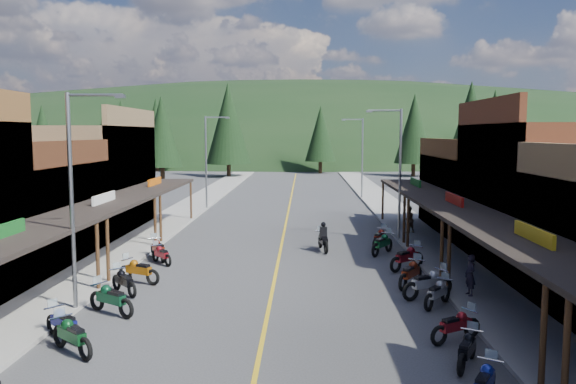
# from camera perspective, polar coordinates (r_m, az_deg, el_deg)

# --- Properties ---
(ground) EXTENTS (220.00, 220.00, 0.00)m
(ground) POSITION_cam_1_polar(r_m,az_deg,el_deg) (26.74, -1.23, -8.19)
(ground) COLOR #38383A
(ground) RESTS_ON ground
(centerline) EXTENTS (0.15, 90.00, 0.01)m
(centerline) POSITION_cam_1_polar(r_m,az_deg,el_deg) (46.38, -0.00, -2.12)
(centerline) COLOR gold
(centerline) RESTS_ON ground
(sidewalk_west) EXTENTS (3.40, 94.00, 0.15)m
(sidewalk_west) POSITION_cam_1_polar(r_m,az_deg,el_deg) (47.41, -10.58, -1.96)
(sidewalk_west) COLOR gray
(sidewalk_west) RESTS_ON ground
(sidewalk_east) EXTENTS (3.40, 94.00, 0.15)m
(sidewalk_east) POSITION_cam_1_polar(r_m,az_deg,el_deg) (46.93, 10.68, -2.04)
(sidewalk_east) COLOR gray
(sidewalk_east) RESTS_ON ground
(shop_west_2) EXTENTS (10.90, 9.00, 6.20)m
(shop_west_2) POSITION_cam_1_polar(r_m,az_deg,el_deg) (31.69, -26.78, -1.94)
(shop_west_2) COLOR #3F2111
(shop_west_2) RESTS_ON ground
(shop_west_3) EXTENTS (10.90, 10.20, 8.20)m
(shop_west_3) POSITION_cam_1_polar(r_m,az_deg,el_deg) (40.25, -20.40, 1.30)
(shop_west_3) COLOR brown
(shop_west_3) RESTS_ON ground
(shop_east_2) EXTENTS (10.90, 9.00, 8.20)m
(shop_east_2) POSITION_cam_1_polar(r_m,az_deg,el_deg) (30.43, 25.82, -0.33)
(shop_east_2) COLOR #562B19
(shop_east_2) RESTS_ON ground
(shop_east_3) EXTENTS (10.90, 10.20, 6.20)m
(shop_east_3) POSITION_cam_1_polar(r_m,az_deg,el_deg) (39.43, 20.02, -0.22)
(shop_east_3) COLOR #4C2D16
(shop_east_3) RESTS_ON ground
(streetlight_0) EXTENTS (2.16, 0.18, 8.00)m
(streetlight_0) POSITION_cam_1_polar(r_m,az_deg,el_deg) (21.64, -20.81, 0.05)
(streetlight_0) COLOR gray
(streetlight_0) RESTS_ON ground
(streetlight_1) EXTENTS (2.16, 0.18, 8.00)m
(streetlight_1) POSITION_cam_1_polar(r_m,az_deg,el_deg) (48.64, -8.16, 3.47)
(streetlight_1) COLOR gray
(streetlight_1) RESTS_ON ground
(streetlight_2) EXTENTS (2.16, 0.18, 8.00)m
(streetlight_2) POSITION_cam_1_polar(r_m,az_deg,el_deg) (34.42, 11.08, 2.40)
(streetlight_2) COLOR gray
(streetlight_2) RESTS_ON ground
(streetlight_3) EXTENTS (2.16, 0.18, 8.00)m
(streetlight_3) POSITION_cam_1_polar(r_m,az_deg,el_deg) (56.22, 7.41, 3.82)
(streetlight_3) COLOR gray
(streetlight_3) RESTS_ON ground
(ridge_hill) EXTENTS (310.00, 140.00, 60.00)m
(ridge_hill) POSITION_cam_1_polar(r_m,az_deg,el_deg) (161.03, 1.17, 3.67)
(ridge_hill) COLOR black
(ridge_hill) RESTS_ON ground
(pine_0) EXTENTS (5.04, 5.04, 11.00)m
(pine_0) POSITION_cam_1_polar(r_m,az_deg,el_deg) (97.11, -23.66, 5.46)
(pine_0) COLOR black
(pine_0) RESTS_ON ground
(pine_1) EXTENTS (5.88, 5.88, 12.50)m
(pine_1) POSITION_cam_1_polar(r_m,az_deg,el_deg) (99.18, -13.23, 6.24)
(pine_1) COLOR black
(pine_1) RESTS_ON ground
(pine_2) EXTENTS (6.72, 6.72, 14.00)m
(pine_2) POSITION_cam_1_polar(r_m,az_deg,el_deg) (84.66, -6.09, 6.94)
(pine_2) COLOR black
(pine_2) RESTS_ON ground
(pine_3) EXTENTS (5.04, 5.04, 11.00)m
(pine_3) POSITION_cam_1_polar(r_m,az_deg,el_deg) (91.93, 3.33, 5.94)
(pine_3) COLOR black
(pine_3) RESTS_ON ground
(pine_4) EXTENTS (5.88, 5.88, 12.50)m
(pine_4) POSITION_cam_1_polar(r_m,az_deg,el_deg) (87.50, 12.71, 6.30)
(pine_4) COLOR black
(pine_4) RESTS_ON ground
(pine_5) EXTENTS (6.72, 6.72, 14.00)m
(pine_5) POSITION_cam_1_polar(r_m,az_deg,el_deg) (103.22, 20.23, 6.43)
(pine_5) COLOR black
(pine_5) RESTS_ON ground
(pine_7) EXTENTS (5.88, 5.88, 12.50)m
(pine_7) POSITION_cam_1_polar(r_m,az_deg,el_deg) (107.20, -16.57, 6.12)
(pine_7) COLOR black
(pine_7) RESTS_ON ground
(pine_8) EXTENTS (4.48, 4.48, 10.00)m
(pine_8) POSITION_cam_1_polar(r_m,az_deg,el_deg) (69.89, -17.93, 5.24)
(pine_8) COLOR black
(pine_8) RESTS_ON ground
(pine_9) EXTENTS (4.93, 4.93, 10.80)m
(pine_9) POSITION_cam_1_polar(r_m,az_deg,el_deg) (74.44, 19.47, 5.53)
(pine_9) COLOR black
(pine_9) RESTS_ON ground
(pine_10) EXTENTS (5.38, 5.38, 11.60)m
(pine_10) POSITION_cam_1_polar(r_m,az_deg,el_deg) (78.31, -12.72, 6.02)
(pine_10) COLOR black
(pine_10) RESTS_ON ground
(pine_11) EXTENTS (5.82, 5.82, 12.40)m
(pine_11) POSITION_cam_1_polar(r_m,az_deg,el_deg) (66.57, 18.05, 6.25)
(pine_11) COLOR black
(pine_11) RESTS_ON ground
(bike_west_3) EXTENTS (2.13, 1.95, 1.24)m
(bike_west_3) POSITION_cam_1_polar(r_m,az_deg,el_deg) (18.32, -21.12, -13.32)
(bike_west_3) COLOR #0C3E1A
(bike_west_3) RESTS_ON ground
(bike_west_4) EXTENTS (2.04, 1.81, 1.17)m
(bike_west_4) POSITION_cam_1_polar(r_m,az_deg,el_deg) (19.61, -21.82, -12.16)
(bike_west_4) COLOR navy
(bike_west_4) RESTS_ON ground
(bike_west_5) EXTENTS (2.32, 1.86, 1.30)m
(bike_west_5) POSITION_cam_1_polar(r_m,az_deg,el_deg) (21.58, -17.55, -10.17)
(bike_west_5) COLOR #0C3C22
(bike_west_5) RESTS_ON ground
(bike_west_6) EXTENTS (1.89, 1.97, 1.17)m
(bike_west_6) POSITION_cam_1_polar(r_m,az_deg,el_deg) (24.09, -16.34, -8.60)
(bike_west_6) COLOR black
(bike_west_6) RESTS_ON ground
(bike_west_7) EXTENTS (2.28, 1.58, 1.24)m
(bike_west_7) POSITION_cam_1_polar(r_m,az_deg,el_deg) (25.61, -14.93, -7.60)
(bike_west_7) COLOR #AA5E0C
(bike_west_7) RESTS_ON ground
(bike_west_8) EXTENTS (1.73, 1.84, 1.08)m
(bike_west_8) POSITION_cam_1_polar(r_m,az_deg,el_deg) (28.98, -12.73, -6.13)
(bike_west_8) COLOR maroon
(bike_west_8) RESTS_ON ground
(bike_west_9) EXTENTS (1.79, 2.25, 1.26)m
(bike_west_9) POSITION_cam_1_polar(r_m,az_deg,el_deg) (29.98, -13.05, -5.56)
(bike_west_9) COLOR maroon
(bike_west_9) RESTS_ON ground
(bike_east_2) EXTENTS (1.55, 2.01, 1.12)m
(bike_east_2) POSITION_cam_1_polar(r_m,az_deg,el_deg) (15.11, 19.34, -17.73)
(bike_east_2) COLOR navy
(bike_east_2) RESTS_ON ground
(bike_east_3) EXTENTS (1.48, 2.00, 1.10)m
(bike_east_3) POSITION_cam_1_polar(r_m,az_deg,el_deg) (17.08, 17.74, -14.87)
(bike_east_3) COLOR black
(bike_east_3) RESTS_ON ground
(bike_east_4) EXTENTS (2.06, 1.60, 1.14)m
(bike_east_4) POSITION_cam_1_polar(r_m,az_deg,el_deg) (18.86, 16.70, -12.76)
(bike_east_4) COLOR maroon
(bike_east_4) RESTS_ON ground
(bike_east_5) EXTENTS (1.79, 2.02, 1.16)m
(bike_east_5) POSITION_cam_1_polar(r_m,az_deg,el_deg) (22.27, 14.95, -9.76)
(bike_east_5) COLOR gray
(bike_east_5) RESTS_ON ground
(bike_east_6) EXTENTS (2.44, 1.77, 1.34)m
(bike_east_6) POSITION_cam_1_polar(r_m,az_deg,el_deg) (23.20, 14.01, -8.88)
(bike_east_6) COLOR #A5A6AB
(bike_east_6) RESTS_ON ground
(bike_east_7) EXTENTS (1.87, 2.31, 1.29)m
(bike_east_7) POSITION_cam_1_polar(r_m,az_deg,el_deg) (24.76, 12.35, -7.94)
(bike_east_7) COLOR maroon
(bike_east_7) RESTS_ON ground
(bike_east_8) EXTENTS (2.27, 2.12, 1.33)m
(bike_east_8) POSITION_cam_1_polar(r_m,az_deg,el_deg) (27.67, 12.00, -6.42)
(bike_east_8) COLOR maroon
(bike_east_8) RESTS_ON ground
(bike_east_9) EXTENTS (1.91, 2.34, 1.31)m
(bike_east_9) POSITION_cam_1_polar(r_m,az_deg,el_deg) (30.90, 9.56, -5.09)
(bike_east_9) COLOR #0E4922
(bike_east_9) RESTS_ON ground
(bike_east_10) EXTENTS (1.62, 2.30, 1.26)m
(bike_east_10) POSITION_cam_1_polar(r_m,az_deg,el_deg) (32.68, 9.31, -4.53)
(bike_east_10) COLOR maroon
(bike_east_10) RESTS_ON ground
(rider_on_bike) EXTENTS (1.10, 2.32, 1.70)m
(rider_on_bike) POSITION_cam_1_polar(r_m,az_deg,el_deg) (31.40, 3.59, -4.80)
(rider_on_bike) COLOR black
(rider_on_bike) RESTS_ON ground
(pedestrian_east_a) EXTENTS (0.49, 0.65, 1.64)m
(pedestrian_east_a) POSITION_cam_1_polar(r_m,az_deg,el_deg) (23.54, 18.02, -8.03)
(pedestrian_east_a) COLOR #231E2E
(pedestrian_east_a) RESTS_ON sidewalk_east
(pedestrian_east_b) EXTENTS (0.97, 0.86, 1.74)m
(pedestrian_east_b) POSITION_cam_1_polar(r_m,az_deg,el_deg) (37.02, 12.14, -2.74)
(pedestrian_east_b) COLOR brown
(pedestrian_east_b) RESTS_ON sidewalk_east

